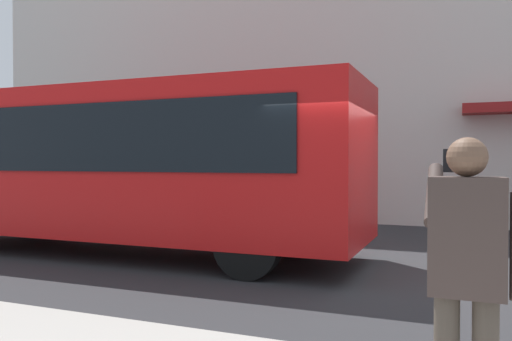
% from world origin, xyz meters
% --- Properties ---
extents(ground_plane, '(60.00, 60.00, 0.00)m').
position_xyz_m(ground_plane, '(0.00, 0.00, 0.00)').
color(ground_plane, '#2B2B2D').
extents(building_facade_far, '(28.00, 1.55, 12.00)m').
position_xyz_m(building_facade_far, '(-0.02, -6.80, 5.99)').
color(building_facade_far, beige).
rests_on(building_facade_far, ground_plane).
extents(red_bus, '(9.05, 2.54, 3.08)m').
position_xyz_m(red_bus, '(4.58, -0.19, 1.68)').
color(red_bus, red).
rests_on(red_bus, ground_plane).
extents(pedestrian_photographer, '(0.53, 0.52, 1.70)m').
position_xyz_m(pedestrian_photographer, '(-1.35, 4.63, 1.14)').
color(pedestrian_photographer, '#4C4238').
rests_on(pedestrian_photographer, sidewalk_curb).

